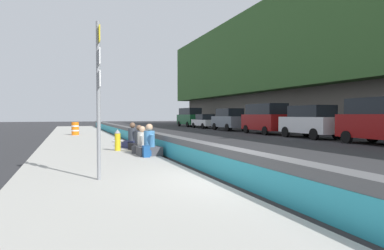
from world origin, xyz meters
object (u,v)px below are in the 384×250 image
(parked_car_far, at_px, (205,121))
(seated_person_rear, at_px, (139,142))
(backpack, at_px, (146,152))
(parked_car_third, at_px, (310,121))
(seated_person_far, at_px, (133,140))
(seated_person_foreground, at_px, (149,145))
(parked_car_midline, at_px, (229,119))
(seated_person_middle, at_px, (142,144))
(construction_barrel, at_px, (75,129))
(parked_car_farther, at_px, (190,117))
(route_sign_post, at_px, (99,88))
(parked_car_fourth, at_px, (265,118))
(fire_hydrant, at_px, (118,140))

(parked_car_far, bearing_deg, seated_person_rear, 151.50)
(backpack, distance_m, parked_car_third, 15.21)
(parked_car_third, bearing_deg, seated_person_far, 106.13)
(seated_person_foreground, xyz_separation_m, seated_person_far, (3.19, 0.04, -0.01))
(parked_car_midline, height_order, parked_car_far, parked_car_midline)
(seated_person_foreground, bearing_deg, seated_person_middle, 4.71)
(construction_barrel, distance_m, parked_car_midline, 15.95)
(seated_person_foreground, distance_m, parked_car_far, 28.75)
(parked_car_farther, bearing_deg, seated_person_foreground, 157.59)
(seated_person_far, height_order, parked_car_midline, parked_car_midline)
(parked_car_third, distance_m, parked_car_farther, 24.61)
(seated_person_foreground, xyz_separation_m, seated_person_middle, (0.90, 0.07, -0.04))
(seated_person_middle, distance_m, parked_car_far, 27.98)
(parked_car_third, bearing_deg, route_sign_post, 126.28)
(route_sign_post, height_order, parked_car_farther, route_sign_post)
(construction_barrel, bearing_deg, backpack, -171.97)
(seated_person_far, distance_m, parked_car_fourth, 16.07)
(seated_person_far, bearing_deg, seated_person_middle, 179.05)
(seated_person_middle, height_order, parked_car_fourth, parked_car_fourth)
(route_sign_post, height_order, parked_car_far, route_sign_post)
(seated_person_middle, distance_m, parked_car_midline, 22.38)
(backpack, bearing_deg, parked_car_midline, -33.62)
(seated_person_foreground, height_order, parked_car_fourth, parked_car_fourth)
(parked_car_fourth, bearing_deg, seated_person_middle, 131.84)
(seated_person_far, distance_m, construction_barrel, 11.17)
(seated_person_foreground, xyz_separation_m, construction_barrel, (14.14, 2.28, 0.12))
(parked_car_far, bearing_deg, parked_car_midline, 179.95)
(seated_person_middle, height_order, parked_car_farther, parked_car_farther)
(route_sign_post, xyz_separation_m, construction_barrel, (18.29, 0.15, -1.61))
(seated_person_foreground, relative_size, seated_person_far, 1.02)
(route_sign_post, height_order, construction_barrel, route_sign_post)
(parked_car_fourth, distance_m, parked_car_far, 13.14)
(seated_person_far, bearing_deg, parked_car_third, -73.87)
(seated_person_far, xyz_separation_m, construction_barrel, (10.95, 2.24, 0.12))
(seated_person_middle, height_order, construction_barrel, seated_person_middle)
(parked_car_third, height_order, parked_car_fourth, parked_car_fourth)
(construction_barrel, distance_m, parked_car_fourth, 15.35)
(backpack, bearing_deg, parked_car_fourth, -45.30)
(parked_car_midline, bearing_deg, route_sign_post, 147.29)
(seated_person_foreground, relative_size, seated_person_rear, 1.10)
(seated_person_rear, height_order, parked_car_midline, parked_car_midline)
(seated_person_foreground, height_order, parked_car_far, parked_car_far)
(seated_person_rear, xyz_separation_m, construction_barrel, (11.99, 2.33, 0.15))
(seated_person_middle, xyz_separation_m, backpack, (-1.37, 0.14, -0.13))
(seated_person_rear, distance_m, parked_car_far, 26.81)
(parked_car_third, bearing_deg, parked_car_farther, -0.00)
(seated_person_rear, height_order, backpack, seated_person_rear)
(seated_person_far, relative_size, parked_car_far, 0.25)
(backpack, height_order, parked_car_fourth, parked_car_fourth)
(fire_hydrant, xyz_separation_m, seated_person_middle, (-1.19, -0.79, -0.12))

